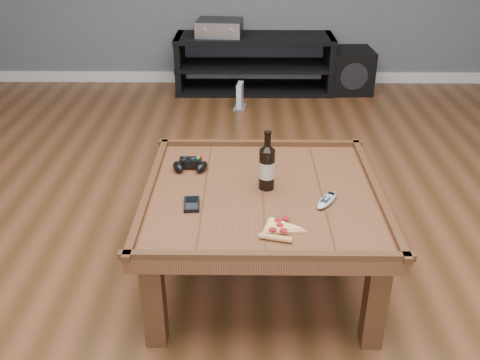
{
  "coord_description": "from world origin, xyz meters",
  "views": [
    {
      "loc": [
        -0.07,
        -2.0,
        1.56
      ],
      "look_at": [
        -0.1,
        -0.03,
        0.52
      ],
      "focal_mm": 40.0,
      "sensor_mm": 36.0,
      "label": 1
    }
  ],
  "objects_px": {
    "beer_bottle": "(267,166)",
    "game_console": "(240,97)",
    "pizza_slice": "(279,229)",
    "smartphone": "(192,204)",
    "av_receiver": "(219,28)",
    "game_controller": "(190,165)",
    "remote_control": "(327,200)",
    "subwoofer": "(349,70)",
    "coffee_table": "(262,203)",
    "media_console": "(254,64)"
  },
  "relations": [
    {
      "from": "beer_bottle",
      "to": "game_console",
      "type": "xyz_separation_m",
      "value": [
        -0.14,
        2.25,
        -0.46
      ]
    },
    {
      "from": "game_console",
      "to": "smartphone",
      "type": "bearing_deg",
      "value": -86.94
    },
    {
      "from": "media_console",
      "to": "beer_bottle",
      "type": "height_order",
      "value": "beer_bottle"
    },
    {
      "from": "pizza_slice",
      "to": "subwoofer",
      "type": "height_order",
      "value": "pizza_slice"
    },
    {
      "from": "coffee_table",
      "to": "media_console",
      "type": "relative_size",
      "value": 0.74
    },
    {
      "from": "beer_bottle",
      "to": "pizza_slice",
      "type": "bearing_deg",
      "value": -83.72
    },
    {
      "from": "game_controller",
      "to": "game_console",
      "type": "xyz_separation_m",
      "value": [
        0.21,
        2.07,
        -0.38
      ]
    },
    {
      "from": "game_controller",
      "to": "subwoofer",
      "type": "height_order",
      "value": "game_controller"
    },
    {
      "from": "media_console",
      "to": "game_controller",
      "type": "relative_size",
      "value": 7.64
    },
    {
      "from": "beer_bottle",
      "to": "game_console",
      "type": "bearing_deg",
      "value": 93.57
    },
    {
      "from": "media_console",
      "to": "smartphone",
      "type": "distance_m",
      "value": 2.9
    },
    {
      "from": "game_controller",
      "to": "remote_control",
      "type": "height_order",
      "value": "game_controller"
    },
    {
      "from": "beer_bottle",
      "to": "coffee_table",
      "type": "bearing_deg",
      "value": -117.47
    },
    {
      "from": "av_receiver",
      "to": "game_console",
      "type": "xyz_separation_m",
      "value": [
        0.18,
        -0.46,
        -0.47
      ]
    },
    {
      "from": "media_console",
      "to": "smartphone",
      "type": "relative_size",
      "value": 11.7
    },
    {
      "from": "game_console",
      "to": "coffee_table",
      "type": "bearing_deg",
      "value": -79.82
    },
    {
      "from": "pizza_slice",
      "to": "subwoofer",
      "type": "xyz_separation_m",
      "value": [
        0.81,
        3.04,
        -0.27
      ]
    },
    {
      "from": "media_console",
      "to": "beer_bottle",
      "type": "distance_m",
      "value": 2.74
    },
    {
      "from": "media_console",
      "to": "av_receiver",
      "type": "bearing_deg",
      "value": -179.07
    },
    {
      "from": "smartphone",
      "to": "remote_control",
      "type": "relative_size",
      "value": 0.72
    },
    {
      "from": "remote_control",
      "to": "subwoofer",
      "type": "relative_size",
      "value": 0.41
    },
    {
      "from": "coffee_table",
      "to": "av_receiver",
      "type": "xyz_separation_m",
      "value": [
        -0.31,
        2.74,
        0.18
      ]
    },
    {
      "from": "media_console",
      "to": "remote_control",
      "type": "bearing_deg",
      "value": -84.75
    },
    {
      "from": "remote_control",
      "to": "av_receiver",
      "type": "height_order",
      "value": "av_receiver"
    },
    {
      "from": "media_console",
      "to": "av_receiver",
      "type": "relative_size",
      "value": 3.39
    },
    {
      "from": "av_receiver",
      "to": "pizza_slice",
      "type": "bearing_deg",
      "value": -78.25
    },
    {
      "from": "media_console",
      "to": "subwoofer",
      "type": "distance_m",
      "value": 0.86
    },
    {
      "from": "game_controller",
      "to": "game_console",
      "type": "height_order",
      "value": "game_controller"
    },
    {
      "from": "beer_bottle",
      "to": "game_controller",
      "type": "height_order",
      "value": "beer_bottle"
    },
    {
      "from": "remote_control",
      "to": "game_controller",
      "type": "bearing_deg",
      "value": -176.16
    },
    {
      "from": "smartphone",
      "to": "coffee_table",
      "type": "bearing_deg",
      "value": 18.63
    },
    {
      "from": "remote_control",
      "to": "subwoofer",
      "type": "bearing_deg",
      "value": 108.92
    },
    {
      "from": "beer_bottle",
      "to": "av_receiver",
      "type": "xyz_separation_m",
      "value": [
        -0.33,
        2.71,
        0.01
      ]
    },
    {
      "from": "remote_control",
      "to": "subwoofer",
      "type": "distance_m",
      "value": 2.91
    },
    {
      "from": "pizza_slice",
      "to": "game_console",
      "type": "distance_m",
      "value": 2.62
    },
    {
      "from": "subwoofer",
      "to": "av_receiver",
      "type": "bearing_deg",
      "value": 176.75
    },
    {
      "from": "media_console",
      "to": "game_controller",
      "type": "bearing_deg",
      "value": -97.39
    },
    {
      "from": "smartphone",
      "to": "beer_bottle",
      "type": "bearing_deg",
      "value": 22.43
    },
    {
      "from": "pizza_slice",
      "to": "av_receiver",
      "type": "bearing_deg",
      "value": 111.01
    },
    {
      "from": "pizza_slice",
      "to": "smartphone",
      "type": "relative_size",
      "value": 2.05
    },
    {
      "from": "coffee_table",
      "to": "media_console",
      "type": "xyz_separation_m",
      "value": [
        0.0,
        2.75,
        -0.15
      ]
    },
    {
      "from": "game_controller",
      "to": "av_receiver",
      "type": "height_order",
      "value": "av_receiver"
    },
    {
      "from": "game_controller",
      "to": "beer_bottle",
      "type": "bearing_deg",
      "value": -27.3
    },
    {
      "from": "game_controller",
      "to": "subwoofer",
      "type": "distance_m",
      "value": 2.81
    },
    {
      "from": "smartphone",
      "to": "pizza_slice",
      "type": "bearing_deg",
      "value": -31.87
    },
    {
      "from": "av_receiver",
      "to": "game_controller",
      "type": "bearing_deg",
      "value": -85.5
    },
    {
      "from": "remote_control",
      "to": "game_console",
      "type": "bearing_deg",
      "value": 130.08
    },
    {
      "from": "coffee_table",
      "to": "game_console",
      "type": "bearing_deg",
      "value": 93.1
    },
    {
      "from": "beer_bottle",
      "to": "pizza_slice",
      "type": "height_order",
      "value": "beer_bottle"
    },
    {
      "from": "media_console",
      "to": "av_receiver",
      "type": "height_order",
      "value": "av_receiver"
    }
  ]
}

